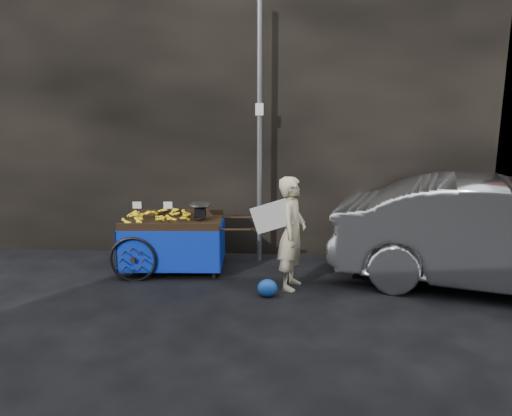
# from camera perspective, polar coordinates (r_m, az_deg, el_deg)

# --- Properties ---
(ground) EXTENTS (80.00, 80.00, 0.00)m
(ground) POSITION_cam_1_polar(r_m,az_deg,el_deg) (6.95, -2.74, -9.30)
(ground) COLOR black
(ground) RESTS_ON ground
(building_wall) EXTENTS (13.50, 2.00, 5.00)m
(building_wall) POSITION_cam_1_polar(r_m,az_deg,el_deg) (9.00, 1.49, 12.08)
(building_wall) COLOR black
(building_wall) RESTS_ON ground
(street_pole) EXTENTS (0.12, 0.10, 4.00)m
(street_pole) POSITION_cam_1_polar(r_m,az_deg,el_deg) (7.73, 0.41, 8.31)
(street_pole) COLOR slate
(street_pole) RESTS_ON ground
(banana_cart) EXTENTS (2.07, 1.08, 1.10)m
(banana_cart) POSITION_cam_1_polar(r_m,az_deg,el_deg) (7.62, -9.82, -2.08)
(banana_cart) COLOR black
(banana_cart) RESTS_ON ground
(vendor) EXTENTS (0.81, 0.64, 1.55)m
(vendor) POSITION_cam_1_polar(r_m,az_deg,el_deg) (6.79, 4.10, -2.87)
(vendor) COLOR #C0B28F
(vendor) RESTS_ON ground
(plastic_bag) EXTENTS (0.26, 0.21, 0.24)m
(plastic_bag) POSITION_cam_1_polar(r_m,az_deg,el_deg) (6.68, 1.31, -9.12)
(plastic_bag) COLOR blue
(plastic_bag) RESTS_ON ground
(parked_car) EXTENTS (4.81, 2.78, 1.50)m
(parked_car) POSITION_cam_1_polar(r_m,az_deg,el_deg) (7.54, 26.57, -2.88)
(parked_car) COLOR #A6A9AD
(parked_car) RESTS_ON ground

